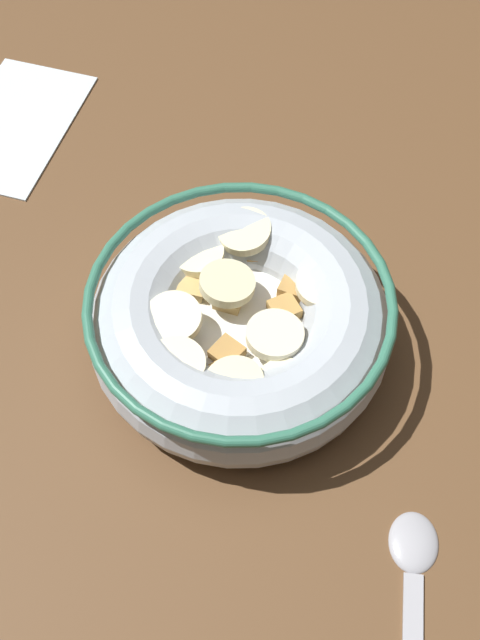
{
  "coord_description": "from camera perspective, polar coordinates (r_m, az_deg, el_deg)",
  "views": [
    {
      "loc": [
        23.37,
        6.69,
        40.81
      ],
      "look_at": [
        0.0,
        0.0,
        3.0
      ],
      "focal_mm": 44.24,
      "sensor_mm": 36.0,
      "label": 1
    }
  ],
  "objects": [
    {
      "name": "ground_plane",
      "position": [
        0.48,
        -0.0,
        -2.56
      ],
      "size": [
        109.39,
        109.39,
        2.0
      ],
      "primitive_type": "cube",
      "color": "brown"
    },
    {
      "name": "cereal_bowl",
      "position": [
        0.45,
        0.0,
        -0.14
      ],
      "size": [
        17.4,
        17.4,
        5.23
      ],
      "color": "#B2BCC6",
      "rests_on": "ground_plane"
    },
    {
      "name": "spoon",
      "position": [
        0.43,
        12.48,
        -18.21
      ],
      "size": [
        13.4,
        3.76,
        0.8
      ],
      "color": "#A5A5AD",
      "rests_on": "ground_plane"
    },
    {
      "name": "folded_napkin",
      "position": [
        0.62,
        -16.0,
        13.45
      ],
      "size": [
        13.04,
        7.92,
        0.3
      ],
      "primitive_type": "cube",
      "rotation": [
        0.0,
        0.0,
        -0.01
      ],
      "color": "silver",
      "rests_on": "ground_plane"
    }
  ]
}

